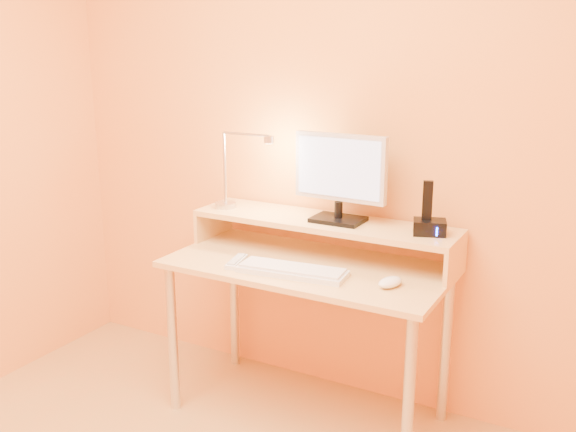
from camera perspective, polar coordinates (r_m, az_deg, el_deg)
The scene contains 25 objects.
wall_back at distance 2.94m, azimuth 4.70°, elevation 7.45°, with size 3.00×0.04×2.50m, color orange.
desk_leg_fl at distance 3.00m, azimuth -10.10°, elevation -10.58°, with size 0.04×0.04×0.69m, color silver.
desk_leg_fr at distance 2.53m, azimuth 10.54°, elevation -15.76°, with size 0.04×0.04×0.69m, color silver.
desk_leg_bl at distance 3.37m, azimuth -4.76°, elevation -7.48°, with size 0.04×0.04×0.69m, color silver.
desk_leg_br at distance 2.96m, azimuth 13.69°, elevation -11.21°, with size 0.04×0.04×0.69m, color silver.
desk_lower at distance 2.78m, azimuth 1.74°, elevation -4.45°, with size 1.20×0.60×0.03m, color #E8AA6C.
shelf_riser_left at distance 3.17m, azimuth -6.54°, elevation -0.56°, with size 0.02×0.30×0.14m, color #E8AA6C.
shelf_riser_right at distance 2.69m, azimuth 14.53°, elevation -3.78°, with size 0.02×0.30×0.14m, color #E8AA6C.
desk_shelf at distance 2.86m, azimuth 3.14°, elevation -0.54°, with size 1.20×0.30×0.03m, color #E8AA6C.
monitor_foot at distance 2.83m, azimuth 4.44°, elevation -0.31°, with size 0.22×0.16×0.02m, color black.
monitor_neck at distance 2.82m, azimuth 4.46°, elevation 0.56°, with size 0.04×0.04×0.07m, color black.
monitor_panel at distance 2.78m, azimuth 4.62°, elevation 4.29°, with size 0.42×0.04×0.29m, color silver.
monitor_back at distance 2.81m, azimuth 4.82°, elevation 4.37°, with size 0.38×0.01×0.24m, color black.
monitor_screen at distance 2.77m, azimuth 4.46°, elevation 4.23°, with size 0.38×0.00×0.25m, color #B2C2F4.
lamp_base at distance 3.07m, azimuth -5.50°, elevation 0.97°, with size 0.10×0.10×0.03m, color silver.
lamp_post at distance 3.03m, azimuth -5.58°, elevation 4.22°, with size 0.01×0.01×0.33m, color silver.
lamp_arm at distance 2.94m, azimuth -3.71°, elevation 7.19°, with size 0.01×0.01×0.24m, color silver.
lamp_head at distance 2.88m, azimuth -1.68°, elevation 6.75°, with size 0.04×0.04×0.03m, color silver.
lamp_bulb at distance 2.88m, azimuth -1.68°, elevation 6.43°, with size 0.03×0.03×0.00m, color #FFEAC6.
phone_dock at distance 2.69m, azimuth 12.34°, elevation -0.96°, with size 0.13×0.10×0.06m, color black.
phone_handset at distance 2.66m, azimuth 12.16°, elevation 1.36°, with size 0.04×0.03×0.16m, color black.
phone_led at distance 2.63m, azimuth 12.96°, elevation -1.35°, with size 0.01×0.00×0.04m, color #2450FD.
keyboard at distance 2.65m, azimuth 0.37°, elevation -4.89°, with size 0.45×0.14×0.02m, color silver.
mouse at distance 2.54m, azimuth 8.97°, elevation -5.77°, with size 0.07×0.12×0.04m, color white.
remote_control at distance 2.78m, azimuth -4.56°, elevation -4.03°, with size 0.05×0.17×0.02m, color silver.
Camera 1 is at (1.19, -1.16, 1.63)m, focal length 40.43 mm.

